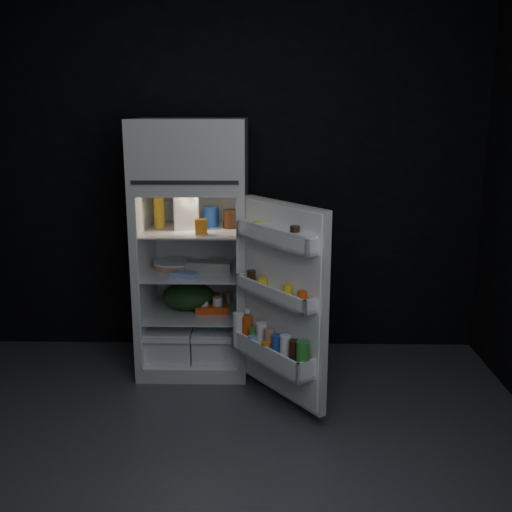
{
  "coord_description": "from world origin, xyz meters",
  "views": [
    {
      "loc": [
        0.37,
        -2.82,
        1.84
      ],
      "look_at": [
        0.3,
        1.0,
        0.9
      ],
      "focal_mm": 42.0,
      "sensor_mm": 36.0,
      "label": 1
    }
  ],
  "objects_px": {
    "yogurt_tray": "(212,309)",
    "egg_carton": "(209,266)",
    "milk_jug": "(186,212)",
    "refrigerator": "(194,237)",
    "fridge_door": "(280,306)"
  },
  "relations": [
    {
      "from": "refrigerator",
      "to": "fridge_door",
      "type": "distance_m",
      "value": 0.95
    },
    {
      "from": "egg_carton",
      "to": "refrigerator",
      "type": "bearing_deg",
      "value": 154.17
    },
    {
      "from": "refrigerator",
      "to": "egg_carton",
      "type": "bearing_deg",
      "value": -31.59
    },
    {
      "from": "egg_carton",
      "to": "yogurt_tray",
      "type": "relative_size",
      "value": 1.4
    },
    {
      "from": "egg_carton",
      "to": "yogurt_tray",
      "type": "height_order",
      "value": "egg_carton"
    },
    {
      "from": "fridge_door",
      "to": "yogurt_tray",
      "type": "distance_m",
      "value": 0.79
    },
    {
      "from": "fridge_door",
      "to": "yogurt_tray",
      "type": "height_order",
      "value": "fridge_door"
    },
    {
      "from": "milk_jug",
      "to": "yogurt_tray",
      "type": "bearing_deg",
      "value": -25.61
    },
    {
      "from": "fridge_door",
      "to": "yogurt_tray",
      "type": "xyz_separation_m",
      "value": [
        -0.47,
        0.59,
        -0.23
      ]
    },
    {
      "from": "milk_jug",
      "to": "yogurt_tray",
      "type": "xyz_separation_m",
      "value": [
        0.18,
        -0.05,
        -0.69
      ]
    },
    {
      "from": "fridge_door",
      "to": "egg_carton",
      "type": "xyz_separation_m",
      "value": [
        -0.49,
        0.61,
        0.08
      ]
    },
    {
      "from": "egg_carton",
      "to": "yogurt_tray",
      "type": "xyz_separation_m",
      "value": [
        0.02,
        -0.02,
        -0.31
      ]
    },
    {
      "from": "yogurt_tray",
      "to": "egg_carton",
      "type": "bearing_deg",
      "value": 134.24
    },
    {
      "from": "fridge_door",
      "to": "milk_jug",
      "type": "relative_size",
      "value": 5.08
    },
    {
      "from": "yogurt_tray",
      "to": "milk_jug",
      "type": "bearing_deg",
      "value": 162.39
    }
  ]
}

